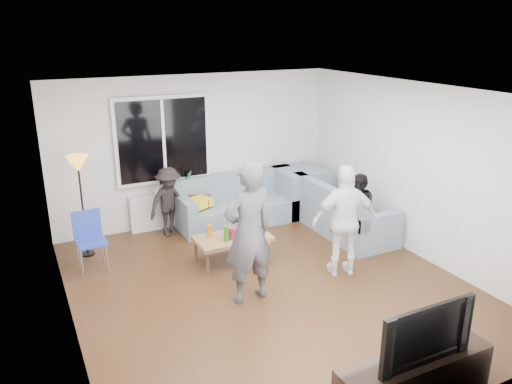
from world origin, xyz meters
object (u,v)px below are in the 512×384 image
floor_lamp (83,207)px  sofa_back_section (242,200)px  spectator_right (359,208)px  player_left (248,233)px  coffee_table (233,249)px  sofa_right_section (344,208)px  side_chair (91,242)px  player_right (345,221)px  spectator_back (169,202)px  tv_console (414,377)px  television (419,330)px

floor_lamp → sofa_back_section: bearing=3.5°
spectator_right → player_left: bearing=-79.3°
coffee_table → floor_lamp: (-1.92, 1.20, 0.58)m
sofa_right_section → coffee_table: size_ratio=1.82×
side_chair → player_left: player_left is taller
sofa_back_section → coffee_table: bearing=-119.8°
sofa_right_section → player_right: bearing=144.0°
sofa_back_section → side_chair: bearing=-164.9°
sofa_right_section → floor_lamp: 4.20m
player_left → spectator_back: player_left is taller
sofa_back_section → tv_console: size_ratio=1.44×
side_chair → spectator_right: (4.07, -0.83, 0.13)m
side_chair → spectator_right: spectator_right is taller
tv_console → sofa_right_section: bearing=63.5°
sofa_right_section → coffee_table: sofa_right_section is taller
coffee_table → spectator_right: 2.19m
floor_lamp → spectator_back: bearing=8.0°
spectator_right → sofa_right_section: bearing=170.5°
tv_console → spectator_right: bearing=60.7°
coffee_table → side_chair: 2.03m
floor_lamp → spectator_back: (1.38, 0.19, -0.19)m
side_chair → floor_lamp: (0.00, 0.56, 0.35)m
player_right → tv_console: (-0.89, -2.36, -0.58)m
coffee_table → tv_console: tv_console is taller
tv_console → spectator_back: bearing=100.5°
side_chair → player_right: size_ratio=0.54×
floor_lamp → spectator_back: floor_lamp is taller
sofa_back_section → coffee_table: 1.59m
side_chair → television: size_ratio=0.83×
player_left → television: (0.61, -2.32, -0.19)m
side_chair → television: television is taller
coffee_table → side_chair: bearing=161.7°
sofa_back_section → floor_lamp: (-2.70, -0.16, 0.36)m
side_chair → television: (2.27, -4.04, 0.31)m
player_left → spectator_right: 2.60m
sofa_right_section → player_right: size_ratio=1.25×
player_left → spectator_back: size_ratio=1.57×
spectator_right → television: (-1.80, -3.21, 0.18)m
player_right → coffee_table: bearing=-22.2°
television → spectator_right: bearing=60.7°
side_chair → player_left: (1.66, -1.72, 0.49)m
spectator_back → player_right: bearing=-71.6°
coffee_table → player_left: size_ratio=0.60×
spectator_back → sofa_right_section: bearing=-41.6°
sofa_back_section → coffee_table: size_ratio=2.09×
side_chair → tv_console: (2.27, -4.04, -0.21)m
coffee_table → floor_lamp: floor_lamp is taller
sofa_right_section → player_right: 1.59m
side_chair → player_left: size_ratio=0.47×
floor_lamp → tv_console: floor_lamp is taller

